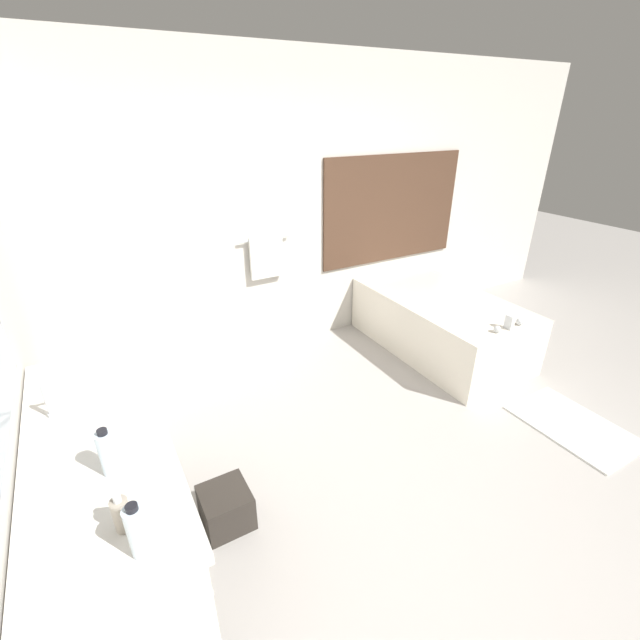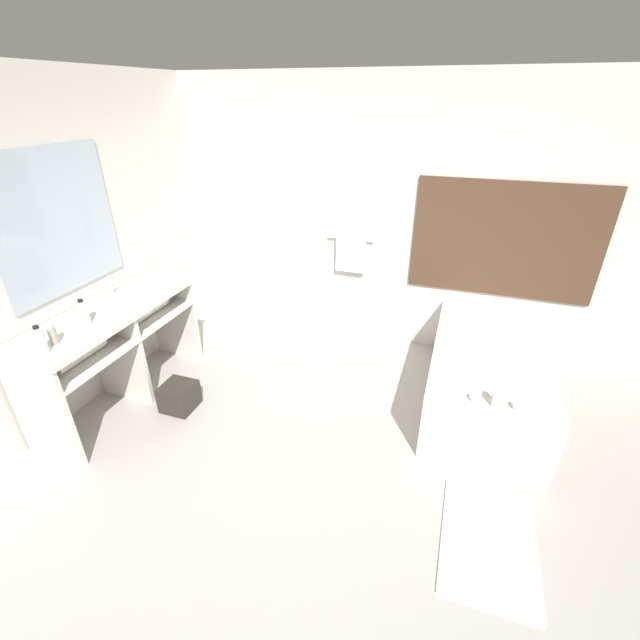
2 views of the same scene
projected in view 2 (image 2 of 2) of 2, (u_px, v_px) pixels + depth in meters
name	position (u px, v px, depth m)	size (l,w,h in m)	color
ground_plane	(309.00, 478.00, 3.13)	(16.00, 16.00, 0.00)	#A8A39E
wall_back_with_blinds	(386.00, 221.00, 4.35)	(7.40, 0.13, 2.70)	silver
wall_left_with_mirror	(22.00, 269.00, 3.13)	(0.08, 7.40, 2.70)	silver
vanity_counter	(117.00, 332.00, 3.67)	(0.58, 1.62, 0.91)	silver
sink_faucet	(111.00, 286.00, 3.75)	(0.09, 0.04, 0.18)	silver
bathtub	(486.00, 374.00, 3.76)	(0.94, 1.73, 0.68)	silver
water_bottle_1	(84.00, 313.00, 3.26)	(0.07, 0.07, 0.21)	silver
water_bottle_2	(40.00, 341.00, 2.89)	(0.07, 0.07, 0.21)	silver
soap_dispenser	(53.00, 335.00, 3.02)	(0.06, 0.06, 0.16)	gray
waste_bin	(179.00, 396.00, 3.79)	(0.27, 0.27, 0.24)	#2D2823
bath_mat	(488.00, 542.00, 2.67)	(0.57, 0.84, 0.02)	white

